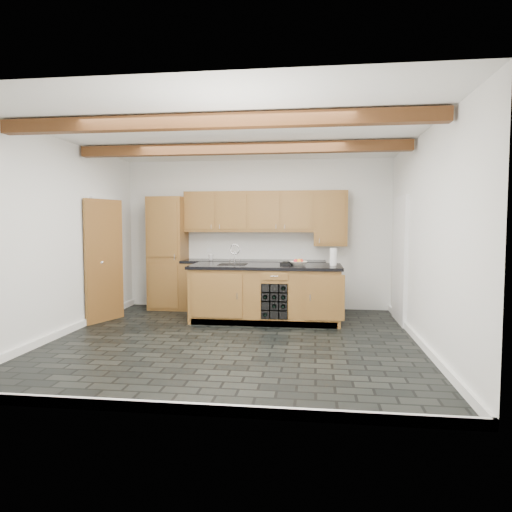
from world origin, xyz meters
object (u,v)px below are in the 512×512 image
(fruit_bowl, at_px, (298,263))
(paper_towel, at_px, (333,257))
(kitchen_scale, at_px, (286,263))
(island, at_px, (266,293))

(fruit_bowl, distance_m, paper_towel, 0.58)
(kitchen_scale, xyz_separation_m, fruit_bowl, (0.20, -0.03, 0.01))
(kitchen_scale, bearing_deg, island, -164.48)
(island, distance_m, paper_towel, 1.24)
(island, bearing_deg, fruit_bowl, -1.89)
(island, height_order, paper_towel, paper_towel)
(fruit_bowl, bearing_deg, island, 178.11)
(fruit_bowl, height_order, paper_towel, paper_towel)
(kitchen_scale, distance_m, paper_towel, 0.77)
(island, relative_size, fruit_bowl, 8.89)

